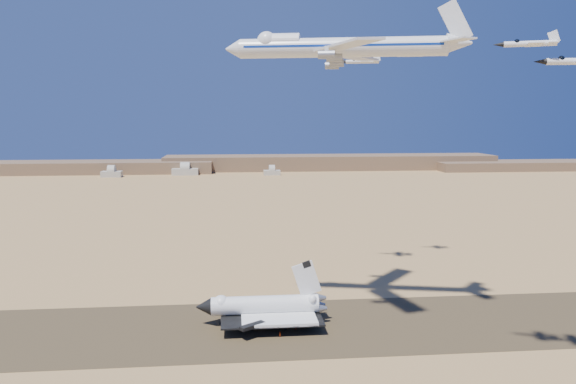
{
  "coord_description": "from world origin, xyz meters",
  "views": [
    {
      "loc": [
        -4.5,
        -170.41,
        66.21
      ],
      "look_at": [
        12.99,
        8.0,
        42.33
      ],
      "focal_mm": 35.0,
      "sensor_mm": 36.0,
      "label": 1
    }
  ],
  "objects": [
    {
      "name": "runway",
      "position": [
        0.0,
        0.0,
        0.03
      ],
      "size": [
        600.0,
        50.0,
        0.06
      ],
      "primitive_type": "cube",
      "color": "#493724",
      "rests_on": "ground"
    },
    {
      "name": "shuttle",
      "position": [
        4.72,
        3.58,
        5.57
      ],
      "size": [
        41.88,
        25.54,
        20.7
      ],
      "rotation": [
        0.0,
        0.0,
        0.0
      ],
      "color": "white",
      "rests_on": "runway"
    },
    {
      "name": "ground",
      "position": [
        0.0,
        0.0,
        0.0
      ],
      "size": [
        1200.0,
        1200.0,
        0.0
      ],
      "primitive_type": "plane",
      "color": "tan",
      "rests_on": "ground"
    },
    {
      "name": "carrier_747",
      "position": [
        27.01,
        4.2,
        87.59
      ],
      "size": [
        75.74,
        57.17,
        18.83
      ],
      "rotation": [
        0.0,
        0.0,
        -0.22
      ],
      "color": "white"
    },
    {
      "name": "chase_jet_c",
      "position": [
        47.37,
        56.03,
        88.53
      ],
      "size": [
        16.47,
        9.45,
        4.17
      ],
      "rotation": [
        0.0,
        0.0,
        -0.23
      ],
      "color": "white"
    },
    {
      "name": "chase_jet_d",
      "position": [
        70.49,
        66.87,
        92.44
      ],
      "size": [
        13.78,
        7.78,
        3.46
      ],
      "rotation": [
        0.0,
        0.0,
        -0.19
      ],
      "color": "white"
    },
    {
      "name": "hangars",
      "position": [
        -64.0,
        478.43,
        4.83
      ],
      "size": [
        200.5,
        29.5,
        30.0
      ],
      "color": "#ADA999",
      "rests_on": "ground"
    },
    {
      "name": "crew_b",
      "position": [
        11.79,
        -1.48,
        1.0
      ],
      "size": [
        0.99,
        1.05,
        1.89
      ],
      "primitive_type": "imported",
      "rotation": [
        0.0,
        0.0,
        2.25
      ],
      "color": "#F5400E",
      "rests_on": "runway"
    },
    {
      "name": "chase_jet_b",
      "position": [
        71.45,
        -49.74,
        78.64
      ],
      "size": [
        16.19,
        9.14,
        4.07
      ],
      "rotation": [
        0.0,
        0.0,
        -0.19
      ],
      "color": "white"
    },
    {
      "name": "ridgeline",
      "position": [
        65.32,
        527.31,
        7.63
      ],
      "size": [
        960.0,
        90.0,
        18.0
      ],
      "color": "brown",
      "rests_on": "ground"
    },
    {
      "name": "crew_a",
      "position": [
        8.98,
        -8.06,
        0.89
      ],
      "size": [
        0.46,
        0.64,
        1.65
      ],
      "primitive_type": "imported",
      "rotation": [
        0.0,
        0.0,
        1.69
      ],
      "color": "#F5400E",
      "rests_on": "runway"
    },
    {
      "name": "chase_jet_a",
      "position": [
        61.97,
        -47.04,
        82.69
      ],
      "size": [
        13.63,
        8.07,
        3.5
      ],
      "rotation": [
        0.0,
        0.0,
        -0.37
      ],
      "color": "white"
    },
    {
      "name": "crew_c",
      "position": [
        14.5,
        -2.14,
        0.87
      ],
      "size": [
        1.04,
        0.98,
        1.62
      ],
      "primitive_type": "imported",
      "rotation": [
        0.0,
        0.0,
        2.45
      ],
      "color": "#F5400E",
      "rests_on": "runway"
    }
  ]
}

